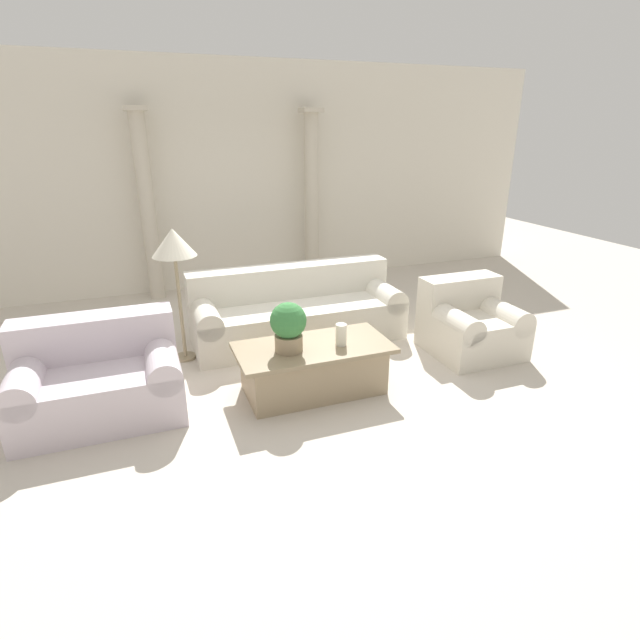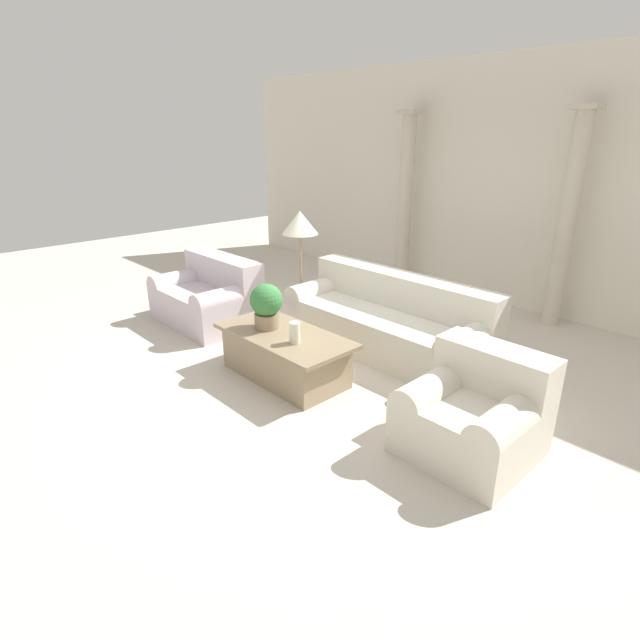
{
  "view_description": "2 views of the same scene",
  "coord_description": "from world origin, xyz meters",
  "views": [
    {
      "loc": [
        -1.49,
        -4.42,
        2.32
      ],
      "look_at": [
        0.09,
        -0.21,
        0.56
      ],
      "focal_mm": 28.0,
      "sensor_mm": 36.0,
      "label": 1
    },
    {
      "loc": [
        3.34,
        -3.34,
        2.29
      ],
      "look_at": [
        0.12,
        -0.28,
        0.59
      ],
      "focal_mm": 28.0,
      "sensor_mm": 36.0,
      "label": 2
    }
  ],
  "objects": [
    {
      "name": "ground_plane",
      "position": [
        0.0,
        0.0,
        0.0
      ],
      "size": [
        16.0,
        16.0,
        0.0
      ],
      "primitive_type": "plane",
      "color": "beige"
    },
    {
      "name": "wall_back",
      "position": [
        0.0,
        3.11,
        1.6
      ],
      "size": [
        10.0,
        0.06,
        3.2
      ],
      "color": "silver",
      "rests_on": "ground_plane"
    },
    {
      "name": "sofa_long",
      "position": [
        0.15,
        0.71,
        0.33
      ],
      "size": [
        2.37,
        0.88,
        0.81
      ],
      "color": "beige",
      "rests_on": "ground_plane"
    },
    {
      "name": "loveseat",
      "position": [
        -1.93,
        -0.26,
        0.33
      ],
      "size": [
        1.32,
        0.88,
        0.81
      ],
      "color": "silver",
      "rests_on": "ground_plane"
    },
    {
      "name": "coffee_table",
      "position": [
        -0.1,
        -0.55,
        0.24
      ],
      "size": [
        1.41,
        0.7,
        0.46
      ],
      "color": "#998466",
      "rests_on": "ground_plane"
    },
    {
      "name": "potted_plant",
      "position": [
        -0.34,
        -0.57,
        0.7
      ],
      "size": [
        0.32,
        0.32,
        0.44
      ],
      "color": "#937F60",
      "rests_on": "coffee_table"
    },
    {
      "name": "pillar_candle",
      "position": [
        0.14,
        -0.62,
        0.56
      ],
      "size": [
        0.1,
        0.1,
        0.2
      ],
      "color": "silver",
      "rests_on": "coffee_table"
    },
    {
      "name": "floor_lamp",
      "position": [
        -1.14,
        0.59,
        1.2
      ],
      "size": [
        0.44,
        0.44,
        1.39
      ],
      "color": "gray",
      "rests_on": "ground_plane"
    },
    {
      "name": "column_left",
      "position": [
        -1.28,
        2.79,
        1.3
      ],
      "size": [
        0.29,
        0.29,
        2.55
      ],
      "color": "beige",
      "rests_on": "ground_plane"
    },
    {
      "name": "column_right",
      "position": [
        1.08,
        2.79,
        1.3
      ],
      "size": [
        0.29,
        0.29,
        2.55
      ],
      "color": "beige",
      "rests_on": "ground_plane"
    },
    {
      "name": "armchair",
      "position": [
        1.8,
        -0.29,
        0.33
      ],
      "size": [
        0.89,
        0.88,
        0.78
      ],
      "color": "beige",
      "rests_on": "ground_plane"
    }
  ]
}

